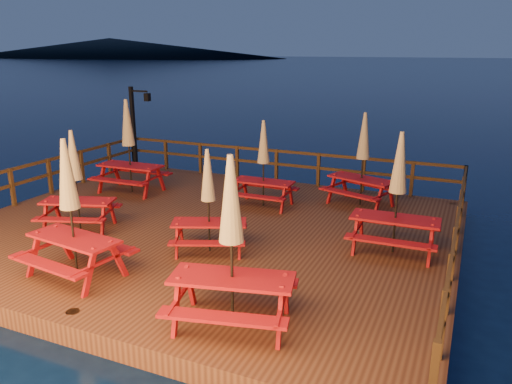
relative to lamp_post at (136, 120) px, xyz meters
The scene contains 14 objects.
ground 7.39m from the lamp_post, 40.16° to the right, with size 500.00×500.00×0.00m, color black.
deck 7.33m from the lamp_post, 40.16° to the right, with size 12.00×10.00×0.40m, color #452416.
deck_piles 7.48m from the lamp_post, 40.16° to the right, with size 11.44×9.44×1.40m.
railing 6.15m from the lamp_post, 27.22° to the right, with size 11.80×9.75×1.10m.
lamp_post is the anchor object (origin of this frame).
headland_left 241.46m from the lamp_post, 129.82° to the left, with size 180.00×84.00×9.00m, color black.
picnic_table_0 10.87m from the lamp_post, 23.22° to the right, with size 1.91×1.58×2.68m.
picnic_table_1 11.66m from the lamp_post, 46.10° to the right, with size 2.30×2.04×2.83m.
picnic_table_2 9.21m from the lamp_post, 60.92° to the right, with size 2.12×1.82×2.75m.
picnic_table_3 6.50m from the lamp_post, 66.27° to the right, with size 2.11×1.92×2.48m.
picnic_table_4 3.20m from the lamp_post, 57.61° to the right, with size 2.05×1.70×2.87m.
picnic_table_5 8.61m from the lamp_post, 43.21° to the right, with size 2.01×1.86×2.31m.
picnic_table_6 6.51m from the lamp_post, 21.23° to the right, with size 1.73×1.43×2.45m.
picnic_table_7 8.65m from the lamp_post, ahead, with size 2.25×2.04×2.65m.
Camera 1 is at (5.97, -10.31, 4.76)m, focal length 35.00 mm.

